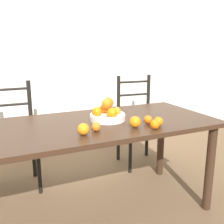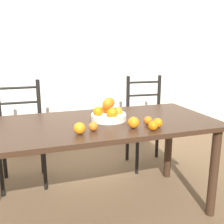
{
  "view_description": "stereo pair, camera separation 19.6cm",
  "coord_description": "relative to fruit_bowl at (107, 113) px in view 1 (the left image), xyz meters",
  "views": [
    {
      "loc": [
        -0.62,
        -1.8,
        1.32
      ],
      "look_at": [
        0.17,
        -0.06,
        0.85
      ],
      "focal_mm": 42.0,
      "sensor_mm": 36.0,
      "label": 1
    },
    {
      "loc": [
        -0.43,
        -1.87,
        1.32
      ],
      "look_at": [
        0.17,
        -0.06,
        0.85
      ],
      "focal_mm": 42.0,
      "sensor_mm": 36.0,
      "label": 2
    }
  ],
  "objects": [
    {
      "name": "orange_loose_2",
      "position": [
        0.1,
        -0.26,
        -0.02
      ],
      "size": [
        0.08,
        0.08,
        0.08
      ],
      "color": "orange",
      "rests_on": "dining_table"
    },
    {
      "name": "chair_right",
      "position": [
        0.68,
        0.69,
        -0.34
      ],
      "size": [
        0.45,
        0.43,
        1.01
      ],
      "rotation": [
        0.0,
        0.0,
        -0.09
      ],
      "color": "black",
      "rests_on": "ground_plane"
    },
    {
      "name": "chair_left",
      "position": [
        -0.67,
        0.69,
        -0.34
      ],
      "size": [
        0.43,
        0.41,
        1.01
      ],
      "rotation": [
        0.0,
        0.0,
        -0.01
      ],
      "color": "black",
      "rests_on": "ground_plane"
    },
    {
      "name": "orange_loose_5",
      "position": [
        0.21,
        -0.35,
        -0.02
      ],
      "size": [
        0.07,
        0.07,
        0.07
      ],
      "color": "orange",
      "rests_on": "dining_table"
    },
    {
      "name": "ground_plane",
      "position": [
        -0.17,
        -0.02,
        -0.82
      ],
      "size": [
        12.0,
        12.0,
        0.0
      ],
      "primitive_type": "plane",
      "color": "brown"
    },
    {
      "name": "orange_loose_4",
      "position": [
        0.24,
        -0.21,
        -0.03
      ],
      "size": [
        0.06,
        0.06,
        0.06
      ],
      "color": "orange",
      "rests_on": "dining_table"
    },
    {
      "name": "orange_loose_1",
      "position": [
        0.27,
        -0.3,
        -0.02
      ],
      "size": [
        0.07,
        0.07,
        0.07
      ],
      "color": "orange",
      "rests_on": "dining_table"
    },
    {
      "name": "orange_loose_3",
      "position": [
        -0.18,
        -0.23,
        -0.03
      ],
      "size": [
        0.06,
        0.06,
        0.06
      ],
      "color": "orange",
      "rests_on": "dining_table"
    },
    {
      "name": "dining_table",
      "position": [
        -0.17,
        -0.02,
        -0.15
      ],
      "size": [
        1.99,
        0.85,
        0.77
      ],
      "color": "#382316",
      "rests_on": "ground_plane"
    },
    {
      "name": "wall_back",
      "position": [
        -0.17,
        1.42,
        0.48
      ],
      "size": [
        8.0,
        0.06,
        2.6
      ],
      "color": "silver",
      "rests_on": "ground_plane"
    },
    {
      "name": "orange_loose_0",
      "position": [
        -0.28,
        -0.26,
        -0.02
      ],
      "size": [
        0.08,
        0.08,
        0.08
      ],
      "color": "orange",
      "rests_on": "dining_table"
    },
    {
      "name": "fruit_bowl",
      "position": [
        0.0,
        0.0,
        0.0
      ],
      "size": [
        0.28,
        0.28,
        0.18
      ],
      "color": "silver",
      "rests_on": "dining_table"
    }
  ]
}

